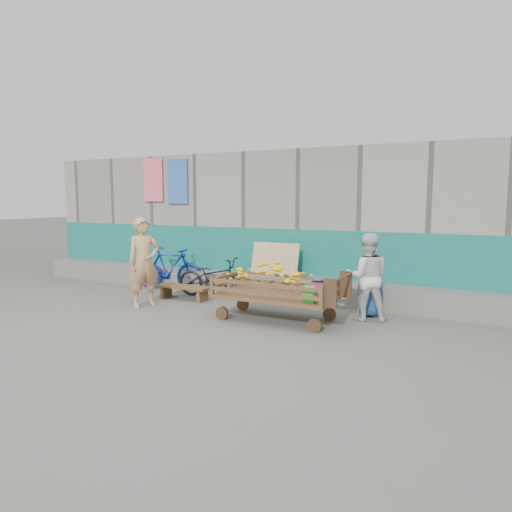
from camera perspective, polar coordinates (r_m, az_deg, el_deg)
The scene contains 9 objects.
ground at distance 7.47m, azimuth -7.08°, elevation -8.48°, with size 80.00×80.00×0.00m, color #605E57.
building_wall at distance 10.79m, azimuth 5.02°, elevation 4.23°, with size 12.00×3.50×3.00m.
banana_cart at distance 7.54m, azimuth 2.21°, elevation -3.45°, with size 2.14×0.98×0.91m.
bench at distance 9.28m, azimuth -9.02°, elevation -4.14°, with size 1.12×0.34×0.28m.
vendor_man at distance 8.74m, azimuth -13.84°, elevation -0.76°, with size 0.61×0.40×1.67m, color tan.
woman at distance 7.74m, azimuth 13.70°, elevation -2.57°, with size 0.70×0.55×1.45m, color silver.
child at distance 8.02m, azimuth 14.07°, elevation -3.90°, with size 0.49×0.32×0.99m, color #23498E.
bicycle_dark at distance 9.38m, azimuth -5.37°, elevation -2.69°, with size 0.54×1.56×0.82m, color black.
bicycle_blue at distance 10.26m, azimuth -10.77°, elevation -1.54°, with size 0.45×1.60×0.96m, color navy.
Camera 1 is at (4.07, -5.93, 1.99)m, focal length 32.00 mm.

